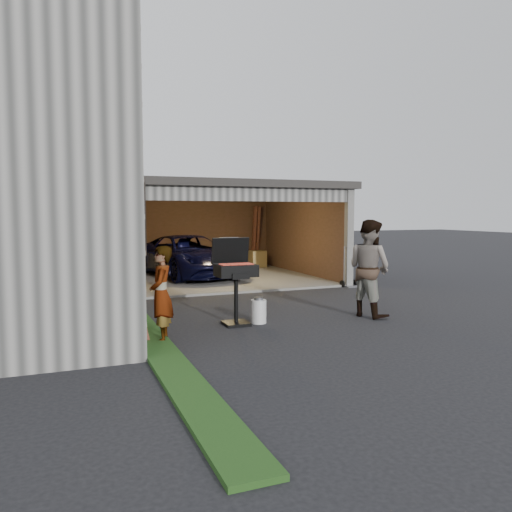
# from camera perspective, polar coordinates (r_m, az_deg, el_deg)

# --- Properties ---
(ground) EXTENTS (80.00, 80.00, 0.00)m
(ground) POSITION_cam_1_polar(r_m,az_deg,el_deg) (9.28, 1.66, -7.82)
(ground) COLOR black
(ground) RESTS_ON ground
(groundcover_strip) EXTENTS (0.50, 8.00, 0.06)m
(groundcover_strip) POSITION_cam_1_polar(r_m,az_deg,el_deg) (7.70, -11.07, -10.38)
(groundcover_strip) COLOR #193814
(groundcover_strip) RESTS_ON ground
(garage) EXTENTS (6.80, 6.30, 2.90)m
(garage) POSITION_cam_1_polar(r_m,az_deg,el_deg) (15.71, -5.64, 4.28)
(garage) COLOR #605E59
(garage) RESTS_ON ground
(minivan) EXTENTS (2.92, 4.93, 1.29)m
(minivan) POSITION_cam_1_polar(r_m,az_deg,el_deg) (15.73, -7.69, -0.21)
(minivan) COLOR black
(minivan) RESTS_ON ground
(woman) EXTENTS (0.50, 0.64, 1.53)m
(woman) POSITION_cam_1_polar(r_m,az_deg,el_deg) (8.05, -10.77, -4.33)
(woman) COLOR #A5B6D0
(woman) RESTS_ON ground
(man) EXTENTS (0.96, 1.10, 1.92)m
(man) POSITION_cam_1_polar(r_m,az_deg,el_deg) (10.11, 12.79, -1.36)
(man) COLOR #44201A
(man) RESTS_ON ground
(bbq_grill) EXTENTS (0.71, 0.63, 1.59)m
(bbq_grill) POSITION_cam_1_polar(r_m,az_deg,el_deg) (9.12, -2.39, -2.01)
(bbq_grill) COLOR black
(bbq_grill) RESTS_ON ground
(propane_tank) EXTENTS (0.36, 0.36, 0.44)m
(propane_tank) POSITION_cam_1_polar(r_m,az_deg,el_deg) (9.34, 0.29, -6.36)
(propane_tank) COLOR white
(propane_tank) RESTS_ON ground
(plywood_panel) EXTENTS (0.22, 0.80, 0.88)m
(plywood_panel) POSITION_cam_1_polar(r_m,az_deg,el_deg) (8.40, -13.22, -6.24)
(plywood_panel) COLOR #552C1D
(plywood_panel) RESTS_ON ground
(hand_truck) EXTENTS (0.48, 0.38, 1.12)m
(hand_truck) POSITION_cam_1_polar(r_m,az_deg,el_deg) (14.08, 10.64, -2.61)
(hand_truck) COLOR gray
(hand_truck) RESTS_ON ground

